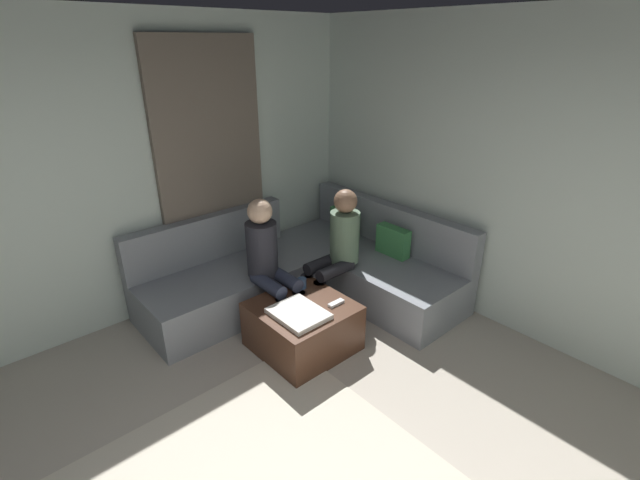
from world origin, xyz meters
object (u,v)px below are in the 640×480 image
sectional_couch (309,270)px  coffee_mug (302,283)px  ottoman (303,326)px  person_on_couch_side (269,260)px  person_on_couch_back (337,247)px  game_remote (336,303)px

sectional_couch → coffee_mug: size_ratio=26.84×
sectional_couch → coffee_mug: (0.41, -0.43, 0.19)m
sectional_couch → ottoman: 0.88m
ottoman → person_on_couch_side: person_on_couch_side is taller
person_on_couch_back → person_on_couch_side: (-0.21, -0.65, 0.00)m
coffee_mug → ottoman: bearing=-39.3°
sectional_couch → game_remote: 0.91m
sectional_couch → game_remote: size_ratio=17.00×
sectional_couch → person_on_couch_back: person_on_couch_back is taller
ottoman → coffee_mug: bearing=140.7°
coffee_mug → person_on_couch_side: (-0.26, -0.16, 0.19)m
sectional_couch → game_remote: sectional_couch is taller
person_on_couch_side → ottoman: bearing=88.1°
ottoman → person_on_couch_back: 0.84m
game_remote → sectional_couch: bearing=154.5°
game_remote → person_on_couch_side: 0.73m
game_remote → person_on_couch_back: 0.67m
person_on_couch_back → person_on_couch_side: same height
ottoman → person_on_couch_back: bearing=112.7°
person_on_couch_back → ottoman: bearing=112.7°
ottoman → coffee_mug: 0.38m
sectional_couch → person_on_couch_back: size_ratio=2.12×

